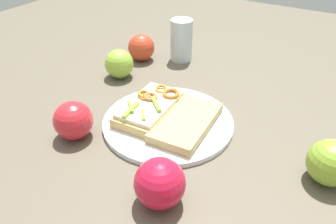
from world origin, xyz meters
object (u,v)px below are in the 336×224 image
object	(u,v)px
apple_1	(160,183)
apple_4	(141,47)
bread_slice_side	(187,122)
sandwich	(150,108)
apple_3	(331,164)
apple_5	(73,120)
apple_0	(119,64)
plate	(168,122)
drinking_glass	(181,40)

from	to	relation	value
apple_1	apple_4	distance (m)	0.54
bread_slice_side	apple_1	bearing A→B (deg)	-167.89
sandwich	apple_3	xyz separation A→B (m)	(-0.36, 0.00, 0.01)
bread_slice_side	apple_5	size ratio (longest dim) A/B	2.24
sandwich	bread_slice_side	xyz separation A→B (m)	(-0.09, -0.00, -0.01)
sandwich	apple_0	world-z (taller)	apple_0
plate	apple_0	xyz separation A→B (m)	(0.22, -0.12, 0.03)
plate	apple_5	xyz separation A→B (m)	(0.14, 0.13, 0.03)
bread_slice_side	apple_3	distance (m)	0.27
apple_5	sandwich	bearing A→B (deg)	-125.89
sandwich	apple_5	distance (m)	0.16
apple_0	apple_4	distance (m)	0.12
bread_slice_side	drinking_glass	xyz separation A→B (m)	(0.18, -0.30, 0.04)
plate	apple_0	distance (m)	0.25
apple_0	drinking_glass	xyz separation A→B (m)	(-0.09, -0.18, 0.02)
drinking_glass	plate	bearing A→B (deg)	114.32
apple_3	apple_4	size ratio (longest dim) A/B	1.03
plate	drinking_glass	size ratio (longest dim) A/B	2.33
plate	apple_3	distance (m)	0.32
apple_1	apple_3	xyz separation A→B (m)	(-0.22, -0.18, -0.00)
apple_0	apple_4	bearing A→B (deg)	-84.35
apple_0	bread_slice_side	bearing A→B (deg)	156.35
apple_1	apple_5	size ratio (longest dim) A/B	1.05
apple_3	apple_5	xyz separation A→B (m)	(0.45, 0.13, -0.00)
apple_0	apple_4	size ratio (longest dim) A/B	0.99
apple_3	plate	bearing A→B (deg)	-0.81
apple_0	apple_5	world-z (taller)	apple_5
apple_1	apple_3	bearing A→B (deg)	-140.21
apple_5	drinking_glass	bearing A→B (deg)	-90.49
apple_4	drinking_glass	xyz separation A→B (m)	(-0.10, -0.06, 0.02)
bread_slice_side	drinking_glass	bearing A→B (deg)	27.52
apple_1	apple_5	distance (m)	0.24
bread_slice_side	apple_0	size ratio (longest dim) A/B	2.30
apple_0	sandwich	bearing A→B (deg)	145.89
plate	drinking_glass	world-z (taller)	drinking_glass
sandwich	bread_slice_side	size ratio (longest dim) A/B	0.98
apple_1	apple_5	bearing A→B (deg)	-13.09
apple_3	sandwich	bearing A→B (deg)	-0.57
sandwich	bread_slice_side	distance (m)	0.09
plate	bread_slice_side	xyz separation A→B (m)	(-0.04, -0.00, 0.02)
apple_3	apple_5	size ratio (longest dim) A/B	1.02
apple_1	drinking_glass	distance (m)	0.54
sandwich	apple_4	size ratio (longest dim) A/B	2.23
apple_1	apple_4	size ratio (longest dim) A/B	1.06
apple_1	bread_slice_side	bearing A→B (deg)	-74.25
apple_3	apple_4	xyz separation A→B (m)	(0.55, -0.24, -0.00)
bread_slice_side	apple_1	world-z (taller)	apple_1
sandwich	apple_0	distance (m)	0.21
apple_0	apple_1	size ratio (longest dim) A/B	0.93
apple_5	drinking_glass	xyz separation A→B (m)	(-0.00, -0.43, 0.02)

